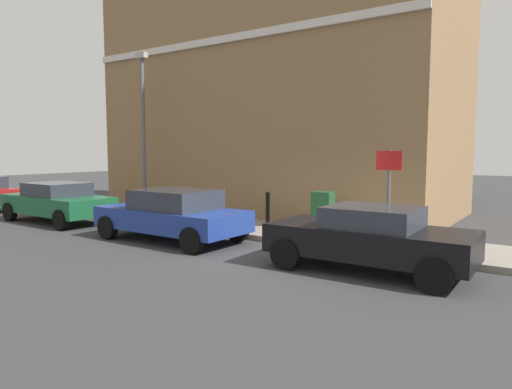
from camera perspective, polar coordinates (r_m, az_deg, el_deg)
ground at (r=10.79m, az=5.24°, el=-7.54°), size 80.00×80.00×0.00m
sidewalk at (r=15.96m, az=-10.15°, el=-3.06°), size 2.37×30.00×0.15m
corner_building at (r=18.62m, az=3.29°, el=12.05°), size 6.95×13.00×9.11m
car_black at (r=9.51m, az=13.93°, el=-5.18°), size 1.88×4.03×1.32m
car_blue at (r=12.54m, az=-10.34°, el=-2.39°), size 2.02×4.27×1.38m
car_green at (r=16.92m, az=-23.43°, el=-0.79°), size 1.99×4.32×1.34m
utility_cabinet at (r=12.81m, az=8.29°, el=-2.40°), size 0.46×0.61×1.15m
bollard_near_cabinet at (r=13.83m, az=1.45°, el=-1.66°), size 0.14×0.14×1.04m
bollard_far_kerb at (r=13.80m, az=-6.83°, el=-1.72°), size 0.14×0.14×1.04m
street_sign at (r=10.99m, az=16.14°, el=1.27°), size 0.08×0.60×2.30m
lamppost at (r=17.11m, az=-13.83°, el=8.28°), size 0.20×0.44×5.72m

